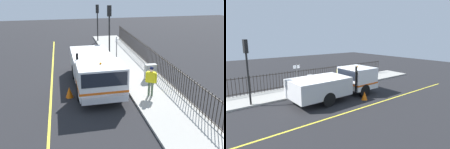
# 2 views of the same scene
# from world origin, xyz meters

# --- Properties ---
(ground_plane) EXTENTS (57.13, 57.13, 0.00)m
(ground_plane) POSITION_xyz_m (0.00, 0.00, 0.00)
(ground_plane) COLOR #232326
(ground_plane) RESTS_ON ground
(sidewalk_slab) EXTENTS (2.82, 25.97, 0.13)m
(sidewalk_slab) POSITION_xyz_m (3.23, 0.00, 0.06)
(sidewalk_slab) COLOR #A3A099
(sidewalk_slab) RESTS_ON ground
(lane_marking) EXTENTS (0.12, 23.37, 0.01)m
(lane_marking) POSITION_xyz_m (-2.58, 0.00, 0.00)
(lane_marking) COLOR yellow
(lane_marking) RESTS_ON ground
(work_truck) EXTENTS (2.62, 6.97, 2.42)m
(work_truck) POSITION_xyz_m (0.08, -1.63, 1.20)
(work_truck) COLOR white
(work_truck) RESTS_ON ground
(worker_standing) EXTENTS (0.55, 0.44, 1.70)m
(worker_standing) POSITION_xyz_m (2.85, -3.58, 1.17)
(worker_standing) COLOR yellow
(worker_standing) RESTS_ON sidewalk_slab
(iron_fence) EXTENTS (0.04, 22.11, 1.44)m
(iron_fence) POSITION_xyz_m (4.50, -0.00, 0.86)
(iron_fence) COLOR black
(iron_fence) RESTS_ON sidewalk_slab
(traffic_light_near) EXTENTS (0.33, 0.26, 4.22)m
(traffic_light_near) POSITION_xyz_m (2.06, 4.27, 3.12)
(traffic_light_near) COLOR black
(traffic_light_near) RESTS_ON sidewalk_slab
(utility_cabinet) EXTENTS (0.73, 0.39, 1.01)m
(utility_cabinet) POSITION_xyz_m (3.70, -1.20, 0.63)
(utility_cabinet) COLOR gray
(utility_cabinet) RESTS_ON sidewalk_slab
(traffic_cone) EXTENTS (0.43, 0.43, 0.61)m
(traffic_cone) POSITION_xyz_m (-1.55, -2.61, 0.31)
(traffic_cone) COLOR orange
(traffic_cone) RESTS_ON ground
(street_sign) EXTENTS (0.06, 0.50, 2.41)m
(street_sign) POSITION_xyz_m (1.93, 0.98, 1.62)
(street_sign) COLOR #4C4C4C
(street_sign) RESTS_ON sidewalk_slab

